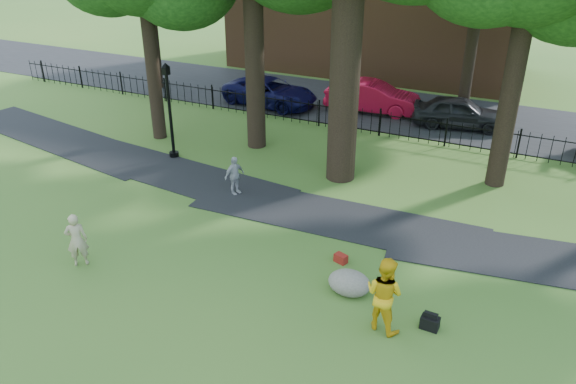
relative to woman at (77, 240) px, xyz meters
The scene contains 14 objects.
ground 5.18m from the woman, 22.04° to the left, with size 120.00×120.00×0.00m, color #376423.
footpath 8.21m from the woman, 45.39° to the left, with size 36.00×2.60×0.03m, color black.
street 18.55m from the woman, 75.19° to the left, with size 80.00×7.00×0.02m, color black.
iron_fence 14.70m from the woman, 71.20° to the left, with size 44.00×0.04×1.20m.
woman is the anchor object (origin of this frame).
man 8.87m from the woman, ahead, with size 0.98×0.77×2.02m, color gold.
pedestrian 6.19m from the woman, 73.42° to the left, with size 0.86×0.36×1.46m, color #A9A8AD.
boulder 7.88m from the woman, 15.92° to the left, with size 1.18×0.89×0.69m, color gray.
lamppost 8.20m from the woman, 106.44° to the left, with size 0.40×0.40×3.99m.
backpack 10.04m from the woman, ahead, with size 0.45×0.28×0.34m, color black.
red_bag 7.68m from the woman, 26.40° to the left, with size 0.38×0.24×0.26m, color maroon.
red_sedan 17.39m from the woman, 78.80° to the left, with size 1.67×4.78×1.57m, color #BA0E2D.
navy_van 15.92m from the woman, 96.74° to the left, with size 2.35×5.11×1.42m, color #0A0A36.
grey_car 18.40m from the woman, 64.90° to the left, with size 1.74×4.33×1.48m, color black.
Camera 1 is at (6.70, -11.72, 9.34)m, focal length 35.00 mm.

